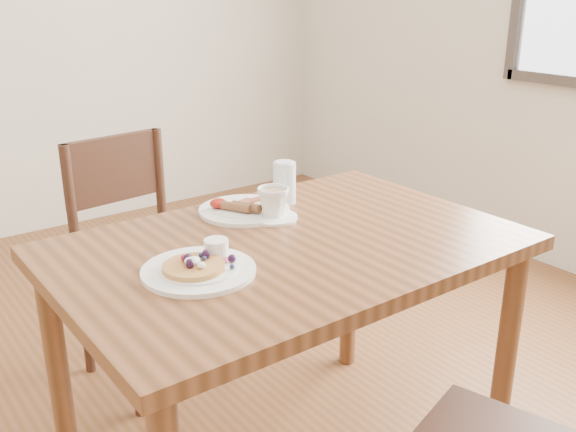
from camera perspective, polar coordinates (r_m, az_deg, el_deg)
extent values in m
cube|color=brown|center=(1.70, 0.00, -2.85)|extent=(1.20, 0.80, 0.04)
cylinder|color=brown|center=(2.02, 18.77, -11.99)|extent=(0.06, 0.06, 0.71)
cylinder|color=brown|center=(2.41, 5.51, -5.56)|extent=(0.06, 0.06, 0.71)
cylinder|color=brown|center=(1.94, -19.68, -13.51)|extent=(0.06, 0.06, 0.71)
cube|color=#3C1D15|center=(2.34, -12.29, -4.13)|extent=(0.47, 0.47, 0.04)
cylinder|color=#3C1D15|center=(2.24, -13.38, -12.31)|extent=(0.04, 0.04, 0.43)
cylinder|color=#3C1D15|center=(2.40, -5.89, -9.40)|extent=(0.04, 0.04, 0.43)
cylinder|color=#3C1D15|center=(2.52, -17.59, -8.84)|extent=(0.04, 0.04, 0.43)
cylinder|color=#3C1D15|center=(2.67, -10.65, -6.52)|extent=(0.04, 0.04, 0.43)
cylinder|color=#3C1D15|center=(2.50, -11.31, 2.75)|extent=(0.04, 0.04, 0.43)
cylinder|color=#3C1D15|center=(2.34, -18.73, 0.88)|extent=(0.04, 0.04, 0.43)
cube|color=#3C1D15|center=(2.40, -15.21, 4.06)|extent=(0.38, 0.07, 0.24)
cylinder|color=white|center=(1.52, -7.95, -4.84)|extent=(0.27, 0.27, 0.01)
cylinder|color=white|center=(1.52, -7.96, -4.60)|extent=(0.19, 0.19, 0.01)
cylinder|color=#B22D59|center=(1.55, -6.53, -3.91)|extent=(0.07, 0.07, 0.00)
cylinder|color=#C68C47|center=(1.50, -8.39, -4.49)|extent=(0.14, 0.14, 0.01)
ellipsoid|color=white|center=(1.49, -8.50, -4.00)|extent=(0.03, 0.03, 0.02)
ellipsoid|color=white|center=(1.48, -7.51, -4.33)|extent=(0.02, 0.02, 0.01)
cylinder|color=white|center=(1.57, -6.39, -2.78)|extent=(0.06, 0.06, 0.04)
cylinder|color=#591E07|center=(1.56, -6.42, -2.24)|extent=(0.05, 0.05, 0.00)
sphere|color=black|center=(1.52, -7.70, -3.51)|extent=(0.02, 0.02, 0.02)
sphere|color=#1E234C|center=(1.54, -7.97, -3.40)|extent=(0.01, 0.01, 0.01)
sphere|color=#1E234C|center=(1.55, -8.78, -3.32)|extent=(0.01, 0.01, 0.01)
sphere|color=#B21938|center=(1.53, -9.00, -3.62)|extent=(0.02, 0.02, 0.02)
sphere|color=black|center=(1.51, -9.41, -3.80)|extent=(0.02, 0.02, 0.02)
sphere|color=#1E234C|center=(1.49, -9.26, -4.27)|extent=(0.01, 0.01, 0.01)
sphere|color=black|center=(1.50, -8.37, -3.99)|extent=(0.02, 0.02, 0.02)
sphere|color=#1E234C|center=(1.50, -7.68, -4.11)|extent=(0.01, 0.01, 0.01)
sphere|color=#1E234C|center=(1.51, -7.01, -3.86)|extent=(0.01, 0.01, 0.01)
sphere|color=#1E234C|center=(1.51, -4.91, -4.26)|extent=(0.01, 0.01, 0.01)
sphere|color=#B21938|center=(1.54, -5.22, -3.67)|extent=(0.01, 0.01, 0.01)
sphere|color=black|center=(1.57, -6.17, -3.12)|extent=(0.02, 0.02, 0.02)
cylinder|color=white|center=(1.91, -3.91, 0.53)|extent=(0.27, 0.27, 0.01)
cylinder|color=white|center=(1.90, -3.91, 0.73)|extent=(0.19, 0.19, 0.01)
cylinder|color=brown|center=(1.86, -4.62, 0.79)|extent=(0.06, 0.10, 0.03)
cylinder|color=brown|center=(1.86, -3.72, 0.82)|extent=(0.06, 0.10, 0.03)
cube|color=maroon|center=(1.93, -4.15, 1.22)|extent=(0.08, 0.04, 0.01)
cube|color=maroon|center=(1.93, -3.29, 1.36)|extent=(0.08, 0.03, 0.01)
cylinder|color=white|center=(1.91, -2.04, 0.99)|extent=(0.07, 0.07, 0.00)
ellipsoid|color=yellow|center=(1.90, -2.04, 1.27)|extent=(0.03, 0.03, 0.01)
ellipsoid|color=#A5190F|center=(1.90, -6.23, 1.14)|extent=(0.05, 0.05, 0.03)
cylinder|color=white|center=(1.85, -1.31, -0.12)|extent=(0.14, 0.14, 0.01)
imported|color=white|center=(1.83, -1.32, 1.26)|extent=(0.13, 0.13, 0.09)
cylinder|color=tan|center=(1.82, -1.33, 2.18)|extent=(0.07, 0.07, 0.00)
cylinder|color=silver|center=(1.97, -0.31, 2.99)|extent=(0.07, 0.07, 0.13)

